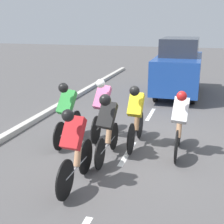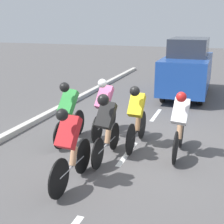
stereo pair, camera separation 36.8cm
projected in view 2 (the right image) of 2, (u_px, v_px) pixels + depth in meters
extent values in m
plane|color=#565454|center=(132.00, 148.00, 7.40)|extent=(60.00, 60.00, 0.00)
cube|color=white|center=(127.00, 154.00, 7.06)|extent=(0.12, 1.40, 0.01)
cube|color=white|center=(156.00, 115.00, 9.96)|extent=(0.12, 1.40, 0.01)
cube|color=beige|center=(9.00, 134.00, 8.06)|extent=(0.20, 24.48, 0.14)
cylinder|color=black|center=(181.00, 133.00, 7.35)|extent=(0.03, 0.71, 0.71)
cylinder|color=black|center=(175.00, 148.00, 6.47)|extent=(0.03, 0.71, 0.71)
cylinder|color=black|center=(179.00, 140.00, 6.91)|extent=(0.04, 0.97, 0.04)
cylinder|color=black|center=(180.00, 129.00, 7.00)|extent=(0.04, 0.04, 0.42)
cylinder|color=#1999D8|center=(179.00, 135.00, 6.92)|extent=(0.07, 0.07, 0.16)
cylinder|color=tan|center=(179.00, 131.00, 6.92)|extent=(0.12, 0.23, 0.36)
cube|color=white|center=(181.00, 111.00, 6.62)|extent=(0.36, 0.48, 0.58)
sphere|color=red|center=(181.00, 97.00, 6.31)|extent=(0.21, 0.21, 0.21)
cylinder|color=black|center=(79.00, 123.00, 8.14)|extent=(0.03, 0.67, 0.67)
cylinder|color=black|center=(61.00, 135.00, 7.26)|extent=(0.03, 0.67, 0.67)
cylinder|color=#B7B7BC|center=(70.00, 129.00, 7.70)|extent=(0.04, 0.97, 0.04)
cylinder|color=#B7B7BC|center=(73.00, 118.00, 7.80)|extent=(0.04, 0.04, 0.42)
cylinder|color=green|center=(71.00, 124.00, 7.72)|extent=(0.07, 0.07, 0.16)
cylinder|color=#DBAD84|center=(71.00, 121.00, 7.72)|extent=(0.12, 0.23, 0.36)
cube|color=green|center=(68.00, 102.00, 7.40)|extent=(0.38, 0.50, 0.63)
sphere|color=black|center=(64.00, 87.00, 7.08)|extent=(0.23, 0.23, 0.23)
cylinder|color=black|center=(83.00, 156.00, 6.10)|extent=(0.03, 0.70, 0.70)
cylinder|color=black|center=(59.00, 179.00, 5.23)|extent=(0.03, 0.70, 0.70)
cylinder|color=#B7B7BC|center=(72.00, 167.00, 5.67)|extent=(0.04, 0.96, 0.04)
cylinder|color=#B7B7BC|center=(76.00, 152.00, 5.76)|extent=(0.04, 0.04, 0.42)
cylinder|color=yellow|center=(73.00, 160.00, 5.69)|extent=(0.07, 0.07, 0.16)
cylinder|color=tan|center=(73.00, 156.00, 5.68)|extent=(0.12, 0.23, 0.36)
cube|color=red|center=(69.00, 132.00, 5.38)|extent=(0.34, 0.49, 0.59)
sphere|color=black|center=(62.00, 115.00, 5.07)|extent=(0.21, 0.21, 0.21)
cylinder|color=black|center=(142.00, 125.00, 7.89)|extent=(0.03, 0.71, 0.71)
cylinder|color=black|center=(131.00, 139.00, 6.94)|extent=(0.03, 0.71, 0.71)
cylinder|color=black|center=(137.00, 132.00, 7.42)|extent=(0.04, 1.05, 0.04)
cylinder|color=black|center=(139.00, 121.00, 7.52)|extent=(0.04, 0.04, 0.42)
cylinder|color=#1999D8|center=(137.00, 127.00, 7.43)|extent=(0.07, 0.07, 0.16)
cylinder|color=#9E704C|center=(138.00, 124.00, 7.44)|extent=(0.12, 0.23, 0.36)
cube|color=yellow|center=(137.00, 105.00, 7.13)|extent=(0.33, 0.47, 0.56)
sphere|color=black|center=(135.00, 91.00, 6.82)|extent=(0.23, 0.23, 0.23)
cylinder|color=black|center=(111.00, 118.00, 8.54)|extent=(0.03, 0.69, 0.69)
cylinder|color=black|center=(97.00, 130.00, 7.59)|extent=(0.03, 0.69, 0.69)
cylinder|color=#B7B7BC|center=(105.00, 123.00, 8.07)|extent=(0.04, 1.05, 0.04)
cylinder|color=#B7B7BC|center=(107.00, 114.00, 8.17)|extent=(0.04, 0.04, 0.42)
cylinder|color=green|center=(105.00, 119.00, 8.08)|extent=(0.07, 0.07, 0.16)
cylinder|color=beige|center=(106.00, 116.00, 8.09)|extent=(0.12, 0.23, 0.36)
cube|color=pink|center=(104.00, 97.00, 7.76)|extent=(0.38, 0.51, 0.63)
sphere|color=white|center=(102.00, 83.00, 7.44)|extent=(0.22, 0.22, 0.22)
cylinder|color=black|center=(114.00, 136.00, 7.23)|extent=(0.03, 0.64, 0.64)
cylinder|color=black|center=(98.00, 154.00, 6.28)|extent=(0.03, 0.64, 0.64)
cylinder|color=#B7B7BC|center=(107.00, 144.00, 6.75)|extent=(0.04, 1.04, 0.04)
cylinder|color=#B7B7BC|center=(110.00, 133.00, 6.86)|extent=(0.04, 0.04, 0.42)
cylinder|color=#1999D8|center=(107.00, 139.00, 6.77)|extent=(0.07, 0.07, 0.16)
cylinder|color=tan|center=(108.00, 135.00, 6.78)|extent=(0.12, 0.23, 0.36)
cube|color=black|center=(106.00, 115.00, 6.46)|extent=(0.37, 0.48, 0.59)
sphere|color=black|center=(103.00, 100.00, 6.15)|extent=(0.24, 0.24, 0.24)
cylinder|color=black|center=(201.00, 96.00, 11.05)|extent=(0.14, 0.64, 0.64)
cylinder|color=black|center=(163.00, 94.00, 11.48)|extent=(0.14, 0.64, 0.64)
cylinder|color=black|center=(205.00, 83.00, 13.41)|extent=(0.14, 0.64, 0.64)
cylinder|color=black|center=(174.00, 81.00, 13.84)|extent=(0.14, 0.64, 0.64)
cube|color=#1E479E|center=(187.00, 72.00, 12.27)|extent=(1.70, 4.21, 1.25)
cube|color=#2D333D|center=(189.00, 47.00, 12.19)|extent=(1.39, 2.32, 0.69)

